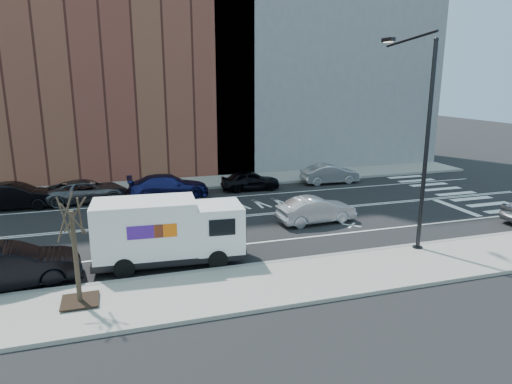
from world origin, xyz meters
TOP-DOWN VIEW (x-y plane):
  - ground at (0.00, 0.00)m, footprint 120.00×120.00m
  - sidewalk_near at (0.00, -8.80)m, footprint 44.00×3.60m
  - sidewalk_far at (0.00, 8.80)m, footprint 44.00×3.60m
  - curb_near at (0.00, -7.00)m, footprint 44.00×0.25m
  - curb_far at (0.00, 7.00)m, footprint 44.00×0.25m
  - crosswalk at (16.00, 0.00)m, footprint 3.00×14.00m
  - road_markings at (0.00, 0.00)m, footprint 40.00×8.60m
  - bldg_brick at (-8.00, 15.60)m, footprint 26.00×10.00m
  - bldg_concrete at (12.00, 15.60)m, footprint 20.00×10.00m
  - streetlight at (7.00, -6.91)m, footprint 0.44×4.02m
  - street_tree at (-7.00, -8.40)m, footprint 1.20×1.20m
  - fedex_van at (-3.72, -5.60)m, footprint 6.17×2.49m
  - far_parked_b at (-11.26, 5.44)m, footprint 4.69×1.85m
  - far_parked_c at (-7.35, 5.84)m, footprint 5.17×2.79m
  - far_parked_d at (-2.40, 5.48)m, footprint 5.12×2.11m
  - far_parked_e at (3.20, 5.80)m, footprint 4.05×1.75m
  - far_parked_f at (9.36, 6.06)m, footprint 4.28×1.61m
  - driving_sedan at (4.43, -2.27)m, footprint 4.30×1.79m
  - near_parked_rear_a at (-9.51, -6.07)m, footprint 5.10×2.36m

SIDE VIEW (x-z plane):
  - ground at x=0.00m, z-range 0.00..0.00m
  - crosswalk at x=16.00m, z-range 0.00..0.01m
  - road_markings at x=0.00m, z-range 0.00..0.01m
  - sidewalk_near at x=0.00m, z-range 0.00..0.15m
  - sidewalk_far at x=0.00m, z-range 0.00..0.15m
  - curb_near at x=0.00m, z-range 0.00..0.17m
  - curb_far at x=0.00m, z-range 0.00..0.17m
  - far_parked_e at x=3.20m, z-range 0.00..1.36m
  - far_parked_c at x=-7.35m, z-range 0.00..1.38m
  - driving_sedan at x=4.43m, z-range 0.00..1.38m
  - far_parked_f at x=9.36m, z-range 0.00..1.39m
  - far_parked_d at x=-2.40m, z-range 0.00..1.48m
  - far_parked_b at x=-11.26m, z-range 0.00..1.52m
  - near_parked_rear_a at x=-9.51m, z-range 0.00..1.62m
  - fedex_van at x=-3.72m, z-range 0.07..2.83m
  - street_tree at x=-7.00m, z-range -0.42..3.33m
  - streetlight at x=7.00m, z-range 0.41..9.75m
  - bldg_brick at x=-8.00m, z-range 0.00..22.00m
  - bldg_concrete at x=12.00m, z-range 0.00..26.00m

